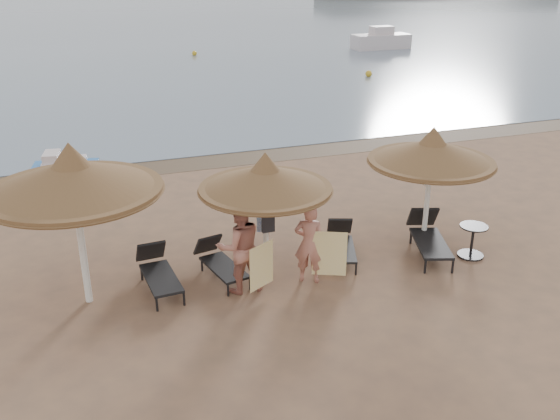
% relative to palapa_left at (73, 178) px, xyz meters
% --- Properties ---
extents(ground, '(160.00, 160.00, 0.00)m').
position_rel_palapa_left_xyz_m(ground, '(3.54, -1.50, -2.62)').
color(ground, '#8A6144').
rests_on(ground, ground).
extents(sea, '(200.00, 140.00, 0.03)m').
position_rel_palapa_left_xyz_m(sea, '(3.54, 78.50, -2.61)').
color(sea, slate).
rests_on(sea, ground).
extents(wet_sand_strip, '(200.00, 1.60, 0.01)m').
position_rel_palapa_left_xyz_m(wet_sand_strip, '(3.54, 7.90, -2.62)').
color(wet_sand_strip, brown).
rests_on(wet_sand_strip, ground).
extents(palapa_left, '(3.32, 3.32, 3.29)m').
position_rel_palapa_left_xyz_m(palapa_left, '(0.00, 0.00, 0.00)').
color(palapa_left, white).
rests_on(palapa_left, ground).
extents(palapa_center, '(2.78, 2.78, 2.76)m').
position_rel_palapa_left_xyz_m(palapa_center, '(3.69, -0.12, -0.43)').
color(palapa_center, white).
rests_on(palapa_center, ground).
extents(palapa_right, '(2.90, 2.90, 2.87)m').
position_rel_palapa_left_xyz_m(palapa_right, '(7.70, 0.09, -0.34)').
color(palapa_right, white).
rests_on(palapa_right, ground).
extents(lounger_far_left, '(0.74, 1.84, 0.81)m').
position_rel_palapa_left_xyz_m(lounger_far_left, '(1.42, 0.16, -2.26)').
color(lounger_far_left, black).
rests_on(lounger_far_left, ground).
extents(lounger_near_left, '(0.89, 1.75, 0.75)m').
position_rel_palapa_left_xyz_m(lounger_near_left, '(2.73, 0.20, -2.29)').
color(lounger_near_left, black).
rests_on(lounger_near_left, ground).
extents(lounger_near_right, '(1.10, 1.77, 0.75)m').
position_rel_palapa_left_xyz_m(lounger_near_right, '(5.58, 0.15, -2.28)').
color(lounger_near_right, black).
rests_on(lounger_near_right, ground).
extents(lounger_far_right, '(1.25, 2.09, 0.89)m').
position_rel_palapa_left_xyz_m(lounger_far_right, '(7.57, -0.29, -2.22)').
color(lounger_far_right, black).
rests_on(lounger_far_right, ground).
extents(side_table, '(0.63, 0.63, 0.76)m').
position_rel_palapa_left_xyz_m(side_table, '(8.38, -0.84, -2.27)').
color(side_table, black).
rests_on(side_table, ground).
extents(person_left, '(1.08, 0.72, 2.29)m').
position_rel_palapa_left_xyz_m(person_left, '(2.98, -0.56, -1.48)').
color(person_left, tan).
rests_on(person_left, ground).
extents(person_right, '(1.10, 0.98, 2.01)m').
position_rel_palapa_left_xyz_m(person_right, '(4.45, -0.67, -1.62)').
color(person_right, tan).
rests_on(person_right, ground).
extents(towel_left, '(0.61, 0.36, 0.96)m').
position_rel_palapa_left_xyz_m(towel_left, '(3.33, -0.91, -1.96)').
color(towel_left, yellow).
rests_on(towel_left, ground).
extents(towel_right, '(0.66, 0.32, 1.00)m').
position_rel_palapa_left_xyz_m(towel_right, '(4.80, -0.92, -1.93)').
color(towel_right, yellow).
rests_on(towel_right, ground).
extents(bag_patterned, '(0.28, 0.19, 0.34)m').
position_rel_palapa_left_xyz_m(bag_patterned, '(3.69, 0.06, -1.51)').
color(bag_patterned, silver).
rests_on(bag_patterned, ground).
extents(bag_dark, '(0.27, 0.10, 0.38)m').
position_rel_palapa_left_xyz_m(bag_dark, '(3.69, -0.28, -1.35)').
color(bag_dark, black).
rests_on(bag_dark, ground).
extents(pedal_boat, '(2.07, 1.42, 0.89)m').
position_rel_palapa_left_xyz_m(pedal_boat, '(-0.22, 7.58, -2.29)').
color(pedal_boat, blue).
rests_on(pedal_boat, ground).
extents(buoy_mid, '(0.32, 0.32, 0.32)m').
position_rel_palapa_left_xyz_m(buoy_mid, '(8.54, 29.84, -2.46)').
color(buoy_mid, gold).
rests_on(buoy_mid, ground).
extents(buoy_right, '(0.36, 0.36, 0.36)m').
position_rel_palapa_left_xyz_m(buoy_right, '(16.01, 19.40, -2.44)').
color(buoy_right, gold).
rests_on(buoy_right, ground).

